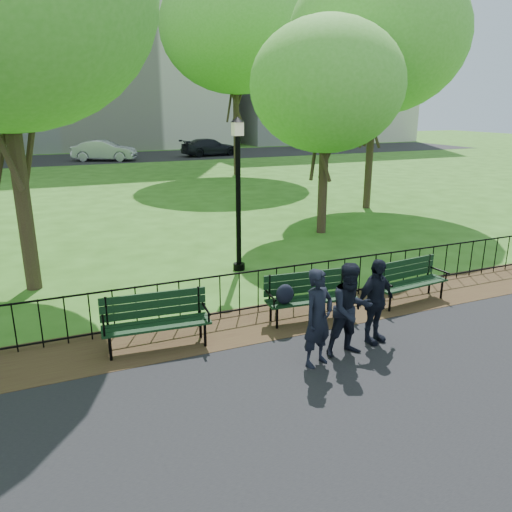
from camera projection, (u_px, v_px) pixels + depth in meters
name	position (u px, v px, depth m)	size (l,w,h in m)	color
ground	(337.00, 349.00, 8.51)	(120.00, 120.00, 0.00)	#2F5C18
asphalt_path	(501.00, 481.00, 5.51)	(60.00, 9.20, 0.01)	black
dirt_strip	(296.00, 316.00, 9.82)	(60.00, 1.60, 0.01)	#352116
far_street	(99.00, 158.00, 39.31)	(70.00, 9.00, 0.01)	black
iron_fence	(285.00, 285.00, 10.12)	(24.06, 0.06, 1.00)	black
apartment_east	(312.00, 32.00, 57.05)	(20.00, 15.00, 24.00)	beige
park_bench_main	(301.00, 292.00, 9.46)	(1.80, 0.70, 1.00)	black
park_bench_left_a	(155.00, 315.00, 8.44)	(1.84, 0.69, 1.02)	black
park_bench_right_a	(408.00, 277.00, 10.44)	(1.74, 0.69, 0.96)	black
lamppost	(238.00, 190.00, 12.04)	(0.34, 0.34, 3.74)	black
tree_near_e	(327.00, 86.00, 15.03)	(4.71, 4.71, 6.56)	#2D2116
tree_mid_e	(377.00, 37.00, 18.42)	(6.63, 6.63, 9.24)	#2D2116
tree_far_e	(235.00, 27.00, 27.60)	(8.40, 8.40, 11.70)	#2D2116
person_left	(318.00, 318.00, 7.78)	(0.58, 0.38, 1.59)	black
person_mid	(351.00, 310.00, 8.10)	(0.77, 0.40, 1.58)	black
person_right	(375.00, 301.00, 8.56)	(0.88, 0.36, 1.51)	black
sedan_silver	(104.00, 150.00, 37.12)	(1.61, 4.61, 1.52)	#9B9EA3
sedan_dark	(210.00, 147.00, 40.85)	(1.94, 4.76, 1.38)	black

